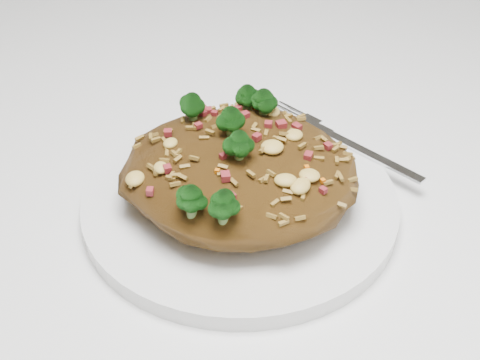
{
  "coord_description": "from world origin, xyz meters",
  "views": [
    {
      "loc": [
        0.19,
        -0.46,
        1.1
      ],
      "look_at": [
        0.11,
        -0.07,
        0.78
      ],
      "focal_mm": 50.0,
      "sensor_mm": 36.0,
      "label": 1
    }
  ],
  "objects_px": {
    "dining_table": "(139,220)",
    "fried_rice": "(240,163)",
    "plate": "(240,202)",
    "fork": "(350,144)"
  },
  "relations": [
    {
      "from": "dining_table",
      "to": "fork",
      "type": "distance_m",
      "value": 0.22
    },
    {
      "from": "dining_table",
      "to": "fork",
      "type": "height_order",
      "value": "fork"
    },
    {
      "from": "plate",
      "to": "fried_rice",
      "type": "xyz_separation_m",
      "value": [
        -0.0,
        0.0,
        0.04
      ]
    },
    {
      "from": "dining_table",
      "to": "plate",
      "type": "height_order",
      "value": "plate"
    },
    {
      "from": "dining_table",
      "to": "plate",
      "type": "bearing_deg",
      "value": -31.2
    },
    {
      "from": "plate",
      "to": "fork",
      "type": "height_order",
      "value": "fork"
    },
    {
      "from": "dining_table",
      "to": "fork",
      "type": "relative_size",
      "value": 8.41
    },
    {
      "from": "dining_table",
      "to": "fried_rice",
      "type": "relative_size",
      "value": 6.65
    },
    {
      "from": "dining_table",
      "to": "fried_rice",
      "type": "xyz_separation_m",
      "value": [
        0.11,
        -0.07,
        0.14
      ]
    },
    {
      "from": "plate",
      "to": "fried_rice",
      "type": "height_order",
      "value": "fried_rice"
    }
  ]
}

